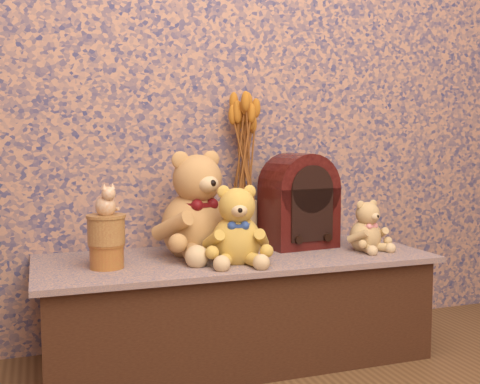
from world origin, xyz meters
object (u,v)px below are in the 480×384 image
Objects in this scene: teddy_medium at (236,221)px; cat_figurine at (106,199)px; cathedral_radio at (299,200)px; teddy_large at (195,200)px; teddy_small at (366,223)px; ceramic_vase at (243,223)px; biscuit_tin_lower at (107,256)px.

teddy_medium is 2.64× the size of cat_figurine.
teddy_medium reaches higher than cat_figurine.
teddy_large is at bearing 177.87° from cathedral_radio.
cathedral_radio is 3.39× the size of cat_figurine.
ceramic_vase is (-0.41, 0.25, -0.01)m from teddy_small.
teddy_small is at bearing -16.69° from cat_figurine.
teddy_small is (0.54, 0.04, -0.04)m from teddy_medium.
cat_figurine reaches higher than biscuit_tin_lower.
teddy_medium reaches higher than ceramic_vase.
cat_figurine is at bearing -177.16° from teddy_medium.
teddy_large is 2.26× the size of ceramic_vase.
teddy_medium is 0.55m from teddy_small.
teddy_medium is 2.59× the size of biscuit_tin_lower.
cathedral_radio reaches higher than cat_figurine.
ceramic_vase is 1.66× the size of cat_figurine.
ceramic_vase is (-0.20, 0.09, -0.10)m from cathedral_radio.
teddy_small is at bearing -43.30° from cathedral_radio.
ceramic_vase is at bearing 76.72° from teddy_medium.
teddy_medium is at bearing 172.07° from teddy_small.
cat_figurine is at bearing 166.39° from teddy_small.
teddy_large is 0.44m from cathedral_radio.
teddy_small is at bearing -27.03° from teddy_large.
cat_figurine is at bearing -175.66° from cathedral_radio.
biscuit_tin_lower is at bearing -175.66° from cathedral_radio.
teddy_small is at bearing 15.57° from teddy_medium.
cat_figurine is (-0.98, 0.02, 0.13)m from teddy_small.
teddy_medium is 1.59× the size of ceramic_vase.
teddy_large is at bearing 156.10° from teddy_small.
teddy_medium is at bearing -154.68° from cathedral_radio.
teddy_medium is at bearing -8.01° from biscuit_tin_lower.
teddy_large is 0.35m from cat_figurine.
cathedral_radio is 0.24m from ceramic_vase.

